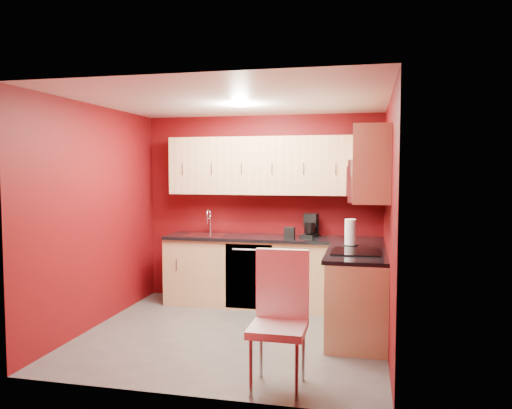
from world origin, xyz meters
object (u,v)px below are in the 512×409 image
at_px(microwave, 368,181).
at_px(sink, 206,232).
at_px(napkin_holder, 290,233).
at_px(paper_towel, 350,232).
at_px(dining_chair, 278,321).
at_px(coffee_maker, 309,225).

xyz_separation_m(microwave, sink, (-2.09, 1.00, -0.72)).
height_order(napkin_holder, paper_towel, paper_towel).
bearing_deg(dining_chair, napkin_holder, 96.69).
height_order(microwave, napkin_holder, microwave).
relative_size(coffee_maker, paper_towel, 0.97).
height_order(sink, napkin_holder, sink).
relative_size(sink, coffee_maker, 1.77).
relative_size(coffee_maker, dining_chair, 0.27).
bearing_deg(napkin_holder, coffee_maker, 40.42).
xyz_separation_m(microwave, paper_towel, (-0.19, 0.45, -0.60)).
bearing_deg(dining_chair, sink, 120.38).
relative_size(napkin_holder, paper_towel, 0.45).
bearing_deg(coffee_maker, paper_towel, -32.97).
bearing_deg(microwave, coffee_maker, 123.72).
bearing_deg(sink, napkin_holder, -4.83).
xyz_separation_m(coffee_maker, paper_towel, (0.55, -0.65, 0.00)).
relative_size(sink, napkin_holder, 3.80).
bearing_deg(napkin_holder, dining_chair, -83.46).
height_order(microwave, paper_towel, microwave).
bearing_deg(sink, microwave, -25.60).
height_order(coffee_maker, napkin_holder, coffee_maker).
xyz_separation_m(sink, napkin_holder, (1.14, -0.10, 0.03)).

